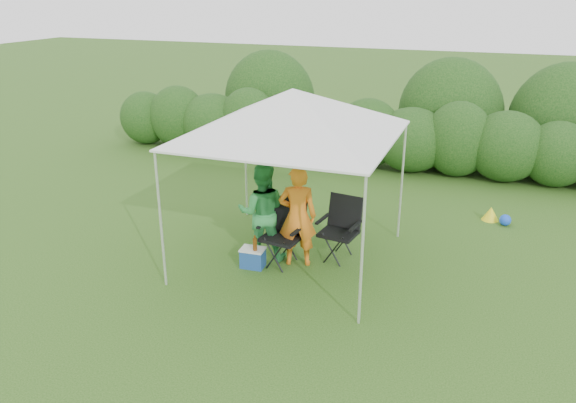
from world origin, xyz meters
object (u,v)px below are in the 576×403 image
(cooler, at_px, (253,258))
(man, at_px, (298,216))
(chair_right, at_px, (341,224))
(canopy, at_px, (293,113))
(woman, at_px, (262,212))
(chair_left, at_px, (285,228))

(cooler, bearing_deg, man, 26.33)
(cooler, bearing_deg, chair_right, 31.35)
(canopy, distance_m, cooler, 2.40)
(woman, distance_m, cooler, 0.75)
(woman, bearing_deg, cooler, 69.01)
(man, bearing_deg, chair_left, -13.14)
(chair_left, distance_m, cooler, 0.70)
(man, relative_size, cooler, 4.16)
(woman, bearing_deg, chair_right, -176.02)
(chair_left, xyz_separation_m, man, (0.21, 0.01, 0.23))
(chair_right, height_order, cooler, chair_right)
(chair_left, height_order, woman, woman)
(chair_left, bearing_deg, man, 11.32)
(chair_left, distance_m, man, 0.32)
(canopy, relative_size, chair_left, 2.91)
(chair_right, bearing_deg, canopy, -145.51)
(chair_left, relative_size, cooler, 2.65)
(canopy, height_order, cooler, canopy)
(woman, height_order, cooler, woman)
(chair_left, bearing_deg, woman, -174.41)
(woman, xyz_separation_m, cooler, (-0.02, -0.37, -0.66))
(man, bearing_deg, woman, -16.87)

